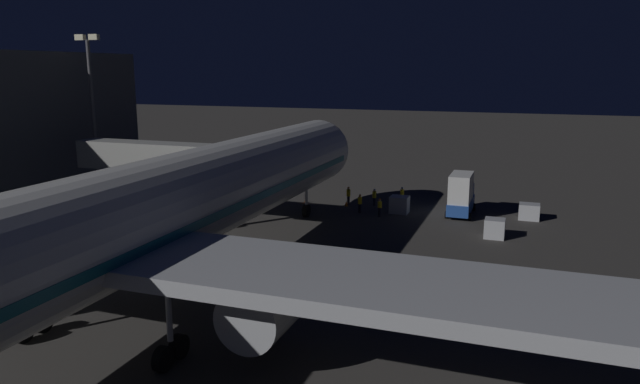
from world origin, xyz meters
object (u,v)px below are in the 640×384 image
(ground_crew_under_port_wing, at_px, (402,195))
(jet_bridge, at_px, (180,158))
(baggage_container_spare, at_px, (529,212))
(ground_crew_by_belt_loader, at_px, (348,195))
(ground_crew_near_nose_gear, at_px, (380,207))
(traffic_cone_nose_starboard, at_px, (306,200))
(airliner_at_gate, at_px, (84,241))
(traffic_cone_nose_port, at_px, (346,203))
(ground_crew_marshaller_fwd, at_px, (374,196))
(cargo_truck_aft, at_px, (461,194))
(ground_crew_by_tug, at_px, (360,203))
(apron_floodlight_mast, at_px, (92,103))
(baggage_container_near_belt, at_px, (399,205))
(baggage_container_mid_row, at_px, (495,228))

(ground_crew_under_port_wing, bearing_deg, jet_bridge, 38.46)
(baggage_container_spare, height_order, ground_crew_by_belt_loader, ground_crew_by_belt_loader)
(ground_crew_near_nose_gear, height_order, traffic_cone_nose_starboard, ground_crew_near_nose_gear)
(airliner_at_gate, distance_m, traffic_cone_nose_port, 34.72)
(baggage_container_spare, distance_m, traffic_cone_nose_starboard, 21.89)
(baggage_container_spare, bearing_deg, traffic_cone_nose_starboard, 1.73)
(ground_crew_by_belt_loader, height_order, ground_crew_marshaller_fwd, ground_crew_by_belt_loader)
(jet_bridge, xyz_separation_m, ground_crew_under_port_wing, (-17.20, -13.66, -4.83))
(baggage_container_spare, bearing_deg, airliner_at_gate, 60.57)
(cargo_truck_aft, height_order, ground_crew_by_belt_loader, cargo_truck_aft)
(airliner_at_gate, height_order, ground_crew_near_nose_gear, airliner_at_gate)
(ground_crew_by_tug, relative_size, traffic_cone_nose_port, 3.31)
(ground_crew_marshaller_fwd, bearing_deg, traffic_cone_nose_starboard, 9.73)
(apron_floodlight_mast, height_order, traffic_cone_nose_starboard, apron_floodlight_mast)
(ground_crew_near_nose_gear, bearing_deg, apron_floodlight_mast, 0.95)
(airliner_at_gate, distance_m, ground_crew_by_tug, 32.64)
(baggage_container_spare, distance_m, ground_crew_marshaller_fwd, 14.88)
(airliner_at_gate, bearing_deg, traffic_cone_nose_starboard, -86.32)
(airliner_at_gate, xyz_separation_m, traffic_cone_nose_port, (-2.20, -34.21, -5.48))
(ground_crew_by_belt_loader, bearing_deg, jet_bridge, 43.76)
(baggage_container_spare, relative_size, ground_crew_under_port_wing, 0.99)
(apron_floodlight_mast, bearing_deg, cargo_truck_aft, -174.32)
(ground_crew_marshaller_fwd, xyz_separation_m, traffic_cone_nose_port, (2.61, 1.20, -0.69))
(jet_bridge, relative_size, baggage_container_spare, 9.77)
(jet_bridge, bearing_deg, ground_crew_under_port_wing, -141.54)
(baggage_container_near_belt, bearing_deg, baggage_container_mid_row, 148.03)
(baggage_container_mid_row, height_order, ground_crew_by_belt_loader, ground_crew_by_belt_loader)
(apron_floodlight_mast, distance_m, traffic_cone_nose_starboard, 25.52)
(cargo_truck_aft, bearing_deg, baggage_container_near_belt, 11.98)
(apron_floodlight_mast, height_order, cargo_truck_aft, apron_floodlight_mast)
(ground_crew_by_belt_loader, distance_m, ground_crew_marshaller_fwd, 2.63)
(jet_bridge, relative_size, baggage_container_mid_row, 11.03)
(baggage_container_near_belt, bearing_deg, cargo_truck_aft, -168.02)
(baggage_container_mid_row, xyz_separation_m, ground_crew_marshaller_fwd, (12.26, -7.89, 0.17))
(cargo_truck_aft, height_order, ground_crew_by_tug, cargo_truck_aft)
(baggage_container_near_belt, distance_m, baggage_container_spare, 11.91)
(baggage_container_mid_row, relative_size, ground_crew_marshaller_fwd, 0.92)
(ground_crew_marshaller_fwd, bearing_deg, ground_crew_under_port_wing, -151.11)
(airliner_at_gate, distance_m, baggage_container_near_belt, 34.54)
(baggage_container_spare, bearing_deg, apron_floodlight_mast, 5.42)
(apron_floodlight_mast, distance_m, ground_crew_marshaller_fwd, 32.00)
(airliner_at_gate, height_order, apron_floodlight_mast, airliner_at_gate)
(jet_bridge, height_order, traffic_cone_nose_starboard, jet_bridge)
(apron_floodlight_mast, bearing_deg, traffic_cone_nose_starboard, -171.16)
(ground_crew_marshaller_fwd, relative_size, ground_crew_by_tug, 0.96)
(ground_crew_near_nose_gear, distance_m, ground_crew_marshaller_fwd, 4.60)
(ground_crew_marshaller_fwd, bearing_deg, cargo_truck_aft, 173.80)
(ground_crew_under_port_wing, height_order, traffic_cone_nose_starboard, ground_crew_under_port_wing)
(traffic_cone_nose_port, bearing_deg, ground_crew_by_tug, 133.17)
(baggage_container_near_belt, bearing_deg, ground_crew_under_port_wing, -81.69)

